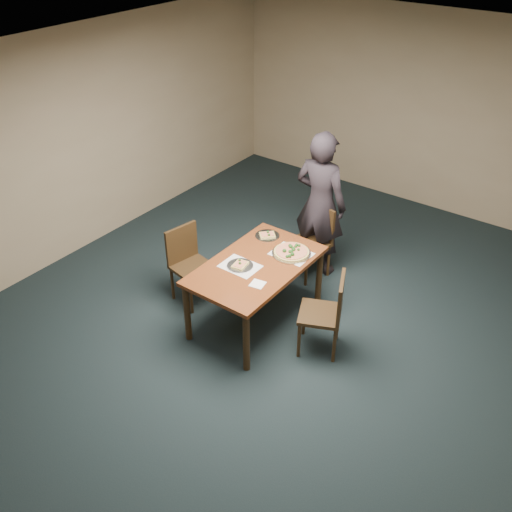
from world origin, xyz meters
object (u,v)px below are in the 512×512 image
Objects in this scene: chair_far at (314,236)px; pizza_pan at (291,252)px; chair_right at (328,310)px; diner at (320,204)px; dining_table at (256,271)px; slice_plate_far at (267,235)px; slice_plate_near at (240,265)px; chair_left at (188,260)px.

chair_far is 2.14× the size of pizza_pan.
chair_right is 1.57m from diner.
dining_table is 0.82× the size of diner.
dining_table is at bearing -66.59° from slice_plate_far.
dining_table is 1.65× the size of chair_far.
chair_far is at bearing 84.69° from slice_plate_near.
chair_right is 2.14× the size of pizza_pan.
pizza_pan is at bearing -140.96° from chair_right.
diner reaches higher than chair_left.
chair_left is at bearing 178.80° from slice_plate_near.
chair_right is at bearing 10.23° from slice_plate_near.
diner is (-0.01, 0.11, 0.40)m from chair_far.
pizza_pan is (0.19, -0.90, -0.14)m from diner.
chair_right is at bearing -73.63° from chair_left.
chair_left is at bearing -154.80° from pizza_pan.
dining_table is 1.65× the size of chair_right.
dining_table is at bearing 50.97° from slice_plate_near.
diner is at bearing 101.83° from pizza_pan.
pizza_pan is 0.60m from slice_plate_near.
chair_far is 1.00× the size of chair_right.
chair_right is 3.25× the size of slice_plate_near.
slice_plate_near is at bearing -79.73° from slice_plate_far.
chair_right is 1.03m from slice_plate_near.
dining_table is at bearing -116.94° from pizza_pan.
slice_plate_far is at bearing 160.99° from pizza_pan.
pizza_pan is at bearing 59.60° from slice_plate_near.
dining_table is 1.65× the size of chair_left.
dining_table is 0.45m from pizza_pan.
chair_far is 1.57m from chair_left.
chair_far is 0.50× the size of diner.
slice_plate_far is at bearing 100.27° from slice_plate_near.
dining_table is 3.53× the size of pizza_pan.
diner reaches higher than chair_far.
slice_plate_far is (-0.24, -0.76, -0.15)m from diner.
chair_left is 1.21m from pizza_pan.
chair_left is 0.80m from slice_plate_near.
chair_right is 0.50× the size of diner.
diner is at bearing 85.38° from slice_plate_near.
slice_plate_near is (-0.11, -0.13, 0.11)m from dining_table.
chair_right is at bearing -23.84° from slice_plate_far.
slice_plate_near is at bearing -80.10° from chair_left.
diner is 6.52× the size of slice_plate_near.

